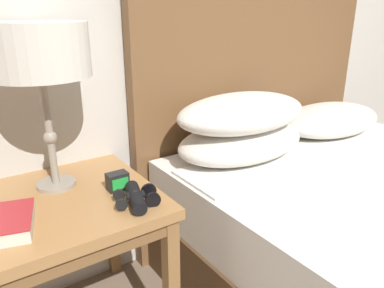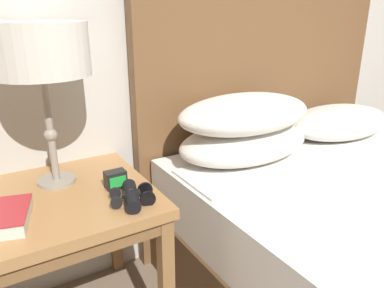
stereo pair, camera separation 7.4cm
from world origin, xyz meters
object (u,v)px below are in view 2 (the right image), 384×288
object	(u,v)px
nightstand	(62,214)
book_on_nightstand	(5,217)
table_lamp	(40,53)
binoculars_pair	(132,196)
alarm_clock	(116,179)

from	to	relation	value
nightstand	book_on_nightstand	xyz separation A→B (m)	(-0.17, -0.11, 0.10)
table_lamp	nightstand	bearing A→B (deg)	-97.35
book_on_nightstand	binoculars_pair	xyz separation A→B (m)	(0.36, -0.07, 0.00)
book_on_nightstand	table_lamp	bearing A→B (deg)	47.36
table_lamp	book_on_nightstand	world-z (taller)	table_lamp
alarm_clock	table_lamp	bearing A→B (deg)	138.47
nightstand	alarm_clock	distance (m)	0.21
alarm_clock	book_on_nightstand	bearing A→B (deg)	-170.98
book_on_nightstand	binoculars_pair	distance (m)	0.36
nightstand	binoculars_pair	world-z (taller)	binoculars_pair
nightstand	table_lamp	distance (m)	0.53
nightstand	book_on_nightstand	size ratio (longest dim) A/B	2.71
nightstand	table_lamp	xyz separation A→B (m)	(0.01, 0.09, 0.52)
nightstand	alarm_clock	size ratio (longest dim) A/B	8.29
nightstand	binoculars_pair	bearing A→B (deg)	-43.92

